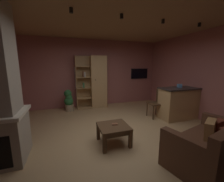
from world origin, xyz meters
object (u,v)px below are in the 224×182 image
(table_book_0, at_px, (115,124))
(wall_mounted_tv, at_px, (139,74))
(kitchen_bar_counter, at_px, (181,103))
(coffee_table, at_px, (113,129))
(bookshelf_cabinet, at_px, (96,82))
(potted_floor_plant, at_px, (69,100))
(tissue_box, at_px, (179,86))
(leather_couch, at_px, (211,147))
(dining_chair, at_px, (157,101))

(table_book_0, bearing_deg, wall_mounted_tv, 53.17)
(kitchen_bar_counter, relative_size, coffee_table, 2.31)
(bookshelf_cabinet, height_order, potted_floor_plant, bookshelf_cabinet)
(tissue_box, bearing_deg, bookshelf_cabinet, 137.50)
(kitchen_bar_counter, height_order, tissue_box, tissue_box)
(coffee_table, distance_m, potted_floor_plant, 2.81)
(bookshelf_cabinet, xyz_separation_m, tissue_box, (2.26, -2.07, 0.03))
(kitchen_bar_counter, relative_size, wall_mounted_tv, 1.80)
(kitchen_bar_counter, xyz_separation_m, coffee_table, (-2.61, -0.78, -0.17))
(tissue_box, bearing_deg, potted_floor_plant, 151.33)
(wall_mounted_tv, bearing_deg, bookshelf_cabinet, -174.22)
(tissue_box, bearing_deg, table_book_0, -162.34)
(potted_floor_plant, bearing_deg, bookshelf_cabinet, 10.99)
(bookshelf_cabinet, distance_m, tissue_box, 3.06)
(table_book_0, bearing_deg, potted_floor_plant, 108.98)
(leather_couch, bearing_deg, kitchen_bar_counter, 57.83)
(leather_couch, relative_size, table_book_0, 13.50)
(tissue_box, distance_m, dining_chair, 0.85)
(potted_floor_plant, bearing_deg, coffee_table, -72.15)
(leather_couch, bearing_deg, tissue_box, 60.50)
(table_book_0, bearing_deg, kitchen_bar_counter, 16.01)
(bookshelf_cabinet, relative_size, table_book_0, 16.34)
(tissue_box, bearing_deg, leather_couch, -119.50)
(bookshelf_cabinet, relative_size, potted_floor_plant, 2.55)
(coffee_table, relative_size, potted_floor_plant, 0.79)
(dining_chair, bearing_deg, table_book_0, -150.56)
(coffee_table, bearing_deg, table_book_0, 40.52)
(coffee_table, height_order, wall_mounted_tv, wall_mounted_tv)
(bookshelf_cabinet, distance_m, potted_floor_plant, 1.31)
(dining_chair, bearing_deg, coffee_table, -150.26)
(kitchen_bar_counter, distance_m, leather_couch, 2.26)
(leather_couch, distance_m, wall_mounted_tv, 4.45)
(leather_couch, bearing_deg, table_book_0, 139.50)
(dining_chair, bearing_deg, kitchen_bar_counter, -24.44)
(table_book_0, bearing_deg, tissue_box, 17.66)
(bookshelf_cabinet, distance_m, coffee_table, 2.99)
(tissue_box, distance_m, potted_floor_plant, 3.91)
(kitchen_bar_counter, distance_m, tissue_box, 0.57)
(leather_couch, relative_size, wall_mounted_tv, 2.08)
(bookshelf_cabinet, xyz_separation_m, dining_chair, (1.65, -1.80, -0.50))
(table_book_0, relative_size, potted_floor_plant, 0.16)
(wall_mounted_tv, bearing_deg, potted_floor_plant, -172.37)
(dining_chair, distance_m, potted_floor_plant, 3.20)
(tissue_box, relative_size, table_book_0, 0.95)
(tissue_box, height_order, coffee_table, tissue_box)
(dining_chair, bearing_deg, wall_mounted_tv, 77.96)
(tissue_box, height_order, leather_couch, tissue_box)
(bookshelf_cabinet, relative_size, leather_couch, 1.21)
(bookshelf_cabinet, xyz_separation_m, potted_floor_plant, (-1.13, -0.22, -0.63))
(potted_floor_plant, bearing_deg, tissue_box, -28.67)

